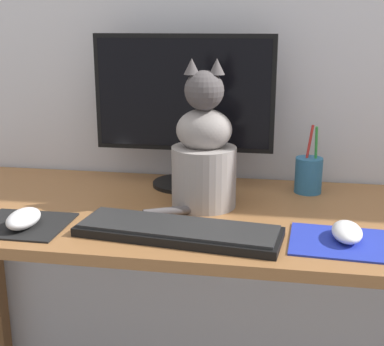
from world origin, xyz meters
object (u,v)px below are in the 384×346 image
cat (204,153)px  computer_mouse_right (347,232)px  computer_mouse_left (24,219)px  keyboard (178,231)px  pen_cup (309,175)px  monitor (184,104)px

cat → computer_mouse_right: bearing=-34.0°
computer_mouse_left → computer_mouse_right: computer_mouse_left is taller
keyboard → pen_cup: 0.44m
computer_mouse_left → monitor: bearing=52.6°
pen_cup → keyboard: bearing=-128.4°
computer_mouse_right → cat: bearing=152.3°
computer_mouse_left → keyboard: bearing=2.6°
pen_cup → cat: bearing=-149.0°
computer_mouse_left → computer_mouse_right: 0.68m
monitor → pen_cup: bearing=-0.9°
cat → pen_cup: bearing=24.7°
keyboard → cat: (0.02, 0.20, 0.12)m
keyboard → computer_mouse_right: size_ratio=4.22×
computer_mouse_left → pen_cup: 0.71m
keyboard → computer_mouse_left: size_ratio=4.20×
monitor → keyboard: 0.41m
computer_mouse_left → pen_cup: size_ratio=0.59×
computer_mouse_right → cat: size_ratio=0.30×
monitor → cat: bearing=-64.0°
monitor → cat: size_ratio=1.35×
keyboard → pen_cup: size_ratio=2.47×
monitor → computer_mouse_right: monitor is taller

